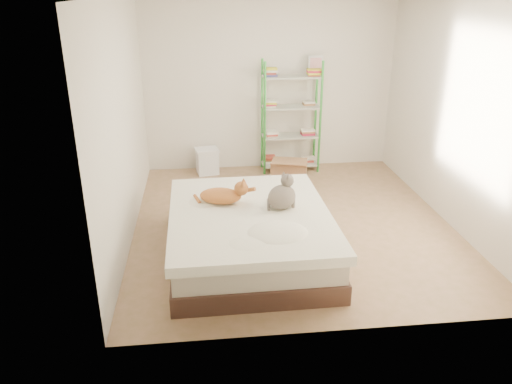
{
  "coord_description": "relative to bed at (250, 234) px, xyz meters",
  "views": [
    {
      "loc": [
        -1.05,
        -5.44,
        2.7
      ],
      "look_at": [
        -0.5,
        -0.47,
        0.62
      ],
      "focal_mm": 35.0,
      "sensor_mm": 36.0,
      "label": 1
    }
  ],
  "objects": [
    {
      "name": "cardboard_box",
      "position": [
        0.78,
        2.02,
        -0.08
      ],
      "size": [
        0.59,
        0.59,
        0.41
      ],
      "rotation": [
        0.0,
        0.0,
        -0.24
      ],
      "color": "#9C693D",
      "rests_on": "ground"
    },
    {
      "name": "bed",
      "position": [
        0.0,
        0.0,
        0.0
      ],
      "size": [
        1.67,
        2.08,
        0.53
      ],
      "rotation": [
        0.0,
        0.0,
        0.01
      ],
      "color": "#48291F",
      "rests_on": "ground"
    },
    {
      "name": "shelf_unit",
      "position": [
        0.9,
        2.66,
        0.56
      ],
      "size": [
        0.91,
        0.36,
        1.74
      ],
      "color": "green",
      "rests_on": "ground"
    },
    {
      "name": "grey_cat",
      "position": [
        0.34,
        0.05,
        0.45
      ],
      "size": [
        0.41,
        0.39,
        0.38
      ],
      "primitive_type": null,
      "rotation": [
        0.0,
        0.0,
        1.99
      ],
      "color": "slate",
      "rests_on": "bed"
    },
    {
      "name": "white_bin",
      "position": [
        -0.39,
        2.62,
        -0.06
      ],
      "size": [
        0.39,
        0.36,
        0.4
      ],
      "rotation": [
        0.0,
        0.0,
        0.18
      ],
      "color": "white",
      "rests_on": "ground"
    },
    {
      "name": "room",
      "position": [
        0.6,
        0.77,
        1.04
      ],
      "size": [
        3.81,
        4.21,
        2.61
      ],
      "color": "tan",
      "rests_on": "ground"
    },
    {
      "name": "orange_cat",
      "position": [
        -0.29,
        0.26,
        0.37
      ],
      "size": [
        0.58,
        0.39,
        0.21
      ],
      "primitive_type": null,
      "rotation": [
        0.0,
        0.0,
        -0.2
      ],
      "color": "#C06D43",
      "rests_on": "bed"
    }
  ]
}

